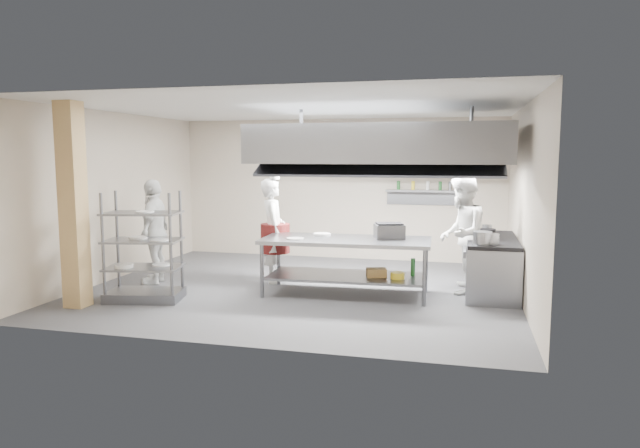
% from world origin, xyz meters
% --- Properties ---
extents(floor, '(7.00, 7.00, 0.00)m').
position_xyz_m(floor, '(0.00, 0.00, 0.00)').
color(floor, '#343436').
rests_on(floor, ground).
extents(ceiling, '(7.00, 7.00, 0.00)m').
position_xyz_m(ceiling, '(0.00, 0.00, 3.00)').
color(ceiling, silver).
rests_on(ceiling, wall_back).
extents(wall_back, '(7.00, 0.00, 7.00)m').
position_xyz_m(wall_back, '(0.00, 3.00, 1.50)').
color(wall_back, '#BDAC96').
rests_on(wall_back, ground).
extents(wall_left, '(0.00, 6.00, 6.00)m').
position_xyz_m(wall_left, '(-3.50, 0.00, 1.50)').
color(wall_left, '#BDAC96').
rests_on(wall_left, ground).
extents(wall_right, '(0.00, 6.00, 6.00)m').
position_xyz_m(wall_right, '(3.50, 0.00, 1.50)').
color(wall_right, '#BDAC96').
rests_on(wall_right, ground).
extents(column, '(0.30, 0.30, 3.00)m').
position_xyz_m(column, '(-2.90, -1.90, 1.50)').
color(column, tan).
rests_on(column, floor).
extents(exhaust_hood, '(4.00, 2.50, 0.60)m').
position_xyz_m(exhaust_hood, '(1.30, 0.40, 2.40)').
color(exhaust_hood, gray).
rests_on(exhaust_hood, ceiling).
extents(hood_strip_a, '(1.60, 0.12, 0.04)m').
position_xyz_m(hood_strip_a, '(0.40, 0.40, 2.08)').
color(hood_strip_a, white).
rests_on(hood_strip_a, exhaust_hood).
extents(hood_strip_b, '(1.60, 0.12, 0.04)m').
position_xyz_m(hood_strip_b, '(2.20, 0.40, 2.08)').
color(hood_strip_b, white).
rests_on(hood_strip_b, exhaust_hood).
extents(wall_shelf, '(1.50, 0.28, 0.04)m').
position_xyz_m(wall_shelf, '(1.80, 2.84, 1.50)').
color(wall_shelf, gray).
rests_on(wall_shelf, wall_back).
extents(island, '(2.71, 1.21, 0.91)m').
position_xyz_m(island, '(0.81, -0.23, 0.46)').
color(island, gray).
rests_on(island, floor).
extents(island_worktop, '(2.71, 1.21, 0.06)m').
position_xyz_m(island_worktop, '(0.81, -0.23, 0.88)').
color(island_worktop, gray).
rests_on(island_worktop, island).
extents(island_undershelf, '(2.49, 1.09, 0.04)m').
position_xyz_m(island_undershelf, '(0.81, -0.23, 0.30)').
color(island_undershelf, slate).
rests_on(island_undershelf, island).
extents(pass_rack, '(1.23, 0.87, 1.68)m').
position_xyz_m(pass_rack, '(-2.13, -1.33, 0.84)').
color(pass_rack, gray).
rests_on(pass_rack, floor).
extents(cooking_range, '(0.80, 2.00, 0.84)m').
position_xyz_m(cooking_range, '(3.08, 0.50, 0.42)').
color(cooking_range, gray).
rests_on(cooking_range, floor).
extents(range_top, '(0.78, 1.96, 0.06)m').
position_xyz_m(range_top, '(3.08, 0.50, 0.87)').
color(range_top, black).
rests_on(range_top, cooking_range).
extents(chef_head, '(0.65, 0.78, 1.83)m').
position_xyz_m(chef_head, '(-0.62, 0.39, 0.91)').
color(chef_head, silver).
rests_on(chef_head, floor).
extents(chef_line, '(0.82, 1.00, 1.91)m').
position_xyz_m(chef_line, '(2.60, 0.38, 0.95)').
color(chef_line, white).
rests_on(chef_line, floor).
extents(chef_plating, '(0.63, 1.13, 1.82)m').
position_xyz_m(chef_plating, '(-2.60, -0.18, 0.91)').
color(chef_plating, white).
rests_on(chef_plating, floor).
extents(griddle, '(0.54, 0.48, 0.22)m').
position_xyz_m(griddle, '(1.47, -0.02, 1.02)').
color(griddle, slate).
rests_on(griddle, island_worktop).
extents(wicker_basket, '(0.35, 0.29, 0.13)m').
position_xyz_m(wicker_basket, '(1.31, -0.25, 0.39)').
color(wicker_basket, '#905F39').
rests_on(wicker_basket, island_undershelf).
extents(stockpot, '(0.28, 0.28, 0.19)m').
position_xyz_m(stockpot, '(2.90, -0.24, 1.00)').
color(stockpot, gray).
rests_on(stockpot, range_top).
extents(plate_stack, '(0.28, 0.28, 0.05)m').
position_xyz_m(plate_stack, '(-2.13, -1.33, 0.54)').
color(plate_stack, white).
rests_on(plate_stack, pass_rack).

